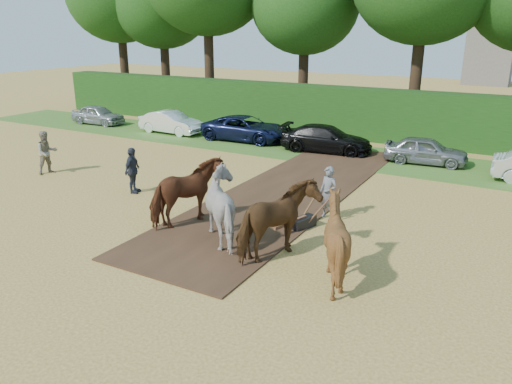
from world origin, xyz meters
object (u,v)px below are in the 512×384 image
Objects in this scene: parked_cars at (373,145)px; spectator_far at (132,170)px; plough_team at (255,214)px; spectator_near at (47,153)px.

spectator_far is at bearing -123.36° from parked_cars.
plough_team is 0.19× the size of parked_cars.
spectator_near is 0.05× the size of parked_cars.
parked_cars is (-0.18, 12.53, -0.42)m from plough_team.
plough_team is at bearing -89.18° from parked_cars.
spectator_far is 12.33m from parked_cars.
plough_team is (6.96, -2.23, 0.18)m from spectator_far.
spectator_near is at bearing 168.82° from plough_team.
plough_team reaches higher than spectator_near.
spectator_far is 0.05× the size of parked_cars.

